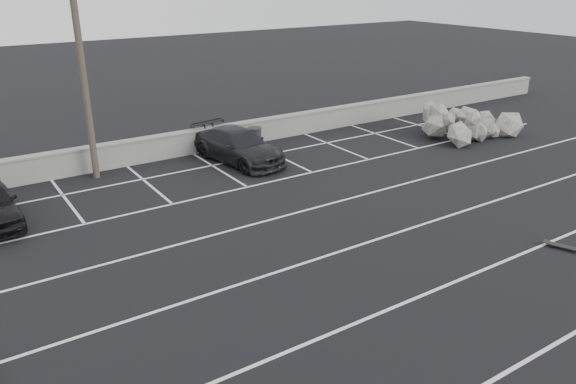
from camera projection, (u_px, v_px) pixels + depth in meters
ground at (395, 307)px, 13.59m from camera, size 120.00×120.00×0.00m
seawall at (170, 145)px, 24.25m from camera, size 50.00×0.45×1.06m
stall_lines at (291, 240)px, 16.97m from camera, size 36.00×20.05×0.01m
car_right at (238, 146)px, 23.68m from camera, size 2.68×5.01×1.38m
utility_pole at (80, 53)px, 20.32m from camera, size 1.26×0.25×9.45m
trash_bin at (255, 138)px, 25.39m from camera, size 0.75×0.75×1.00m
riprap_pile at (465, 125)px, 27.43m from camera, size 4.89×4.08×1.36m
skateboard at (563, 246)px, 16.38m from camera, size 0.55×0.90×0.11m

